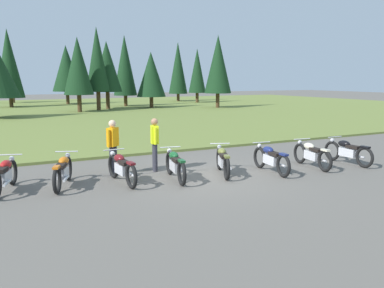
{
  "coord_description": "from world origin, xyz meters",
  "views": [
    {
      "loc": [
        -5.79,
        -10.49,
        2.89
      ],
      "look_at": [
        0.0,
        0.6,
        0.9
      ],
      "focal_mm": 38.61,
      "sensor_mm": 36.0,
      "label": 1
    }
  ],
  "objects_px": {
    "motorcycle_red": "(5,175)",
    "motorcycle_maroon": "(122,168)",
    "motorcycle_orange": "(63,171)",
    "rider_in_hivis_vest": "(155,141)",
    "motorcycle_cream": "(312,154)",
    "motorcycle_black": "(348,151)",
    "motorcycle_olive": "(223,160)",
    "rider_checking_bike": "(113,144)",
    "motorcycle_navy": "(271,159)",
    "motorcycle_british_green": "(175,165)"
  },
  "relations": [
    {
      "from": "motorcycle_british_green",
      "to": "motorcycle_black",
      "type": "height_order",
      "value": "same"
    },
    {
      "from": "motorcycle_red",
      "to": "motorcycle_black",
      "type": "relative_size",
      "value": 0.96
    },
    {
      "from": "motorcycle_orange",
      "to": "motorcycle_olive",
      "type": "height_order",
      "value": "same"
    },
    {
      "from": "rider_checking_bike",
      "to": "motorcycle_navy",
      "type": "bearing_deg",
      "value": -23.82
    },
    {
      "from": "motorcycle_orange",
      "to": "rider_in_hivis_vest",
      "type": "height_order",
      "value": "rider_in_hivis_vest"
    },
    {
      "from": "motorcycle_olive",
      "to": "motorcycle_navy",
      "type": "bearing_deg",
      "value": -17.23
    },
    {
      "from": "motorcycle_cream",
      "to": "rider_in_hivis_vest",
      "type": "relative_size",
      "value": 1.25
    },
    {
      "from": "motorcycle_navy",
      "to": "rider_checking_bike",
      "type": "height_order",
      "value": "rider_checking_bike"
    },
    {
      "from": "motorcycle_orange",
      "to": "rider_in_hivis_vest",
      "type": "bearing_deg",
      "value": 12.45
    },
    {
      "from": "motorcycle_red",
      "to": "motorcycle_cream",
      "type": "height_order",
      "value": "same"
    },
    {
      "from": "motorcycle_british_green",
      "to": "motorcycle_navy",
      "type": "relative_size",
      "value": 0.99
    },
    {
      "from": "motorcycle_orange",
      "to": "rider_in_hivis_vest",
      "type": "xyz_separation_m",
      "value": [
        2.93,
        0.65,
        0.51
      ]
    },
    {
      "from": "motorcycle_british_green",
      "to": "rider_in_hivis_vest",
      "type": "distance_m",
      "value": 1.43
    },
    {
      "from": "motorcycle_british_green",
      "to": "motorcycle_olive",
      "type": "bearing_deg",
      "value": -2.44
    },
    {
      "from": "motorcycle_cream",
      "to": "rider_checking_bike",
      "type": "xyz_separation_m",
      "value": [
        -6.08,
        1.98,
        0.51
      ]
    },
    {
      "from": "motorcycle_orange",
      "to": "motorcycle_british_green",
      "type": "distance_m",
      "value": 3.09
    },
    {
      "from": "motorcycle_black",
      "to": "rider_in_hivis_vest",
      "type": "relative_size",
      "value": 1.26
    },
    {
      "from": "motorcycle_red",
      "to": "motorcycle_olive",
      "type": "xyz_separation_m",
      "value": [
        6.0,
        -0.95,
        0.0
      ]
    },
    {
      "from": "motorcycle_maroon",
      "to": "motorcycle_cream",
      "type": "height_order",
      "value": "same"
    },
    {
      "from": "motorcycle_cream",
      "to": "rider_checking_bike",
      "type": "height_order",
      "value": "rider_checking_bike"
    },
    {
      "from": "motorcycle_navy",
      "to": "motorcycle_black",
      "type": "distance_m",
      "value": 3.14
    },
    {
      "from": "motorcycle_red",
      "to": "motorcycle_maroon",
      "type": "xyz_separation_m",
      "value": [
        2.94,
        -0.54,
        0.0
      ]
    },
    {
      "from": "motorcycle_navy",
      "to": "motorcycle_black",
      "type": "height_order",
      "value": "same"
    },
    {
      "from": "motorcycle_black",
      "to": "rider_in_hivis_vest",
      "type": "height_order",
      "value": "rider_in_hivis_vest"
    },
    {
      "from": "motorcycle_red",
      "to": "motorcycle_navy",
      "type": "xyz_separation_m",
      "value": [
        7.46,
        -1.41,
        0.0
      ]
    },
    {
      "from": "motorcycle_red",
      "to": "rider_in_hivis_vest",
      "type": "relative_size",
      "value": 1.2
    },
    {
      "from": "motorcycle_red",
      "to": "motorcycle_maroon",
      "type": "bearing_deg",
      "value": -10.44
    },
    {
      "from": "motorcycle_orange",
      "to": "motorcycle_british_green",
      "type": "relative_size",
      "value": 0.95
    },
    {
      "from": "motorcycle_maroon",
      "to": "motorcycle_red",
      "type": "bearing_deg",
      "value": 169.56
    },
    {
      "from": "motorcycle_cream",
      "to": "rider_in_hivis_vest",
      "type": "height_order",
      "value": "rider_in_hivis_vest"
    },
    {
      "from": "motorcycle_cream",
      "to": "rider_checking_bike",
      "type": "distance_m",
      "value": 6.41
    },
    {
      "from": "motorcycle_british_green",
      "to": "motorcycle_olive",
      "type": "height_order",
      "value": "same"
    },
    {
      "from": "motorcycle_olive",
      "to": "rider_checking_bike",
      "type": "distance_m",
      "value": 3.35
    },
    {
      "from": "motorcycle_red",
      "to": "motorcycle_olive",
      "type": "relative_size",
      "value": 1.02
    },
    {
      "from": "motorcycle_olive",
      "to": "rider_checking_bike",
      "type": "xyz_separation_m",
      "value": [
        -2.96,
        1.5,
        0.51
      ]
    },
    {
      "from": "motorcycle_british_green",
      "to": "rider_in_hivis_vest",
      "type": "xyz_separation_m",
      "value": [
        -0.08,
        1.34,
        0.51
      ]
    },
    {
      "from": "motorcycle_maroon",
      "to": "motorcycle_navy",
      "type": "xyz_separation_m",
      "value": [
        4.52,
        -0.86,
        0.0
      ]
    },
    {
      "from": "motorcycle_red",
      "to": "motorcycle_black",
      "type": "height_order",
      "value": "same"
    },
    {
      "from": "motorcycle_cream",
      "to": "motorcycle_olive",
      "type": "bearing_deg",
      "value": 171.23
    },
    {
      "from": "motorcycle_maroon",
      "to": "motorcycle_black",
      "type": "relative_size",
      "value": 1.0
    },
    {
      "from": "motorcycle_orange",
      "to": "rider_in_hivis_vest",
      "type": "relative_size",
      "value": 1.19
    },
    {
      "from": "motorcycle_olive",
      "to": "rider_in_hivis_vest",
      "type": "distance_m",
      "value": 2.22
    },
    {
      "from": "motorcycle_maroon",
      "to": "motorcycle_black",
      "type": "height_order",
      "value": "same"
    },
    {
      "from": "motorcycle_orange",
      "to": "motorcycle_maroon",
      "type": "relative_size",
      "value": 0.94
    },
    {
      "from": "motorcycle_olive",
      "to": "rider_checking_bike",
      "type": "relative_size",
      "value": 1.18
    },
    {
      "from": "motorcycle_red",
      "to": "motorcycle_navy",
      "type": "relative_size",
      "value": 0.96
    },
    {
      "from": "motorcycle_navy",
      "to": "motorcycle_red",
      "type": "bearing_deg",
      "value": 169.32
    },
    {
      "from": "motorcycle_orange",
      "to": "motorcycle_red",
      "type": "bearing_deg",
      "value": 172.09
    },
    {
      "from": "motorcycle_orange",
      "to": "motorcycle_black",
      "type": "distance_m",
      "value": 9.28
    },
    {
      "from": "rider_checking_bike",
      "to": "motorcycle_british_green",
      "type": "bearing_deg",
      "value": -45.75
    }
  ]
}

